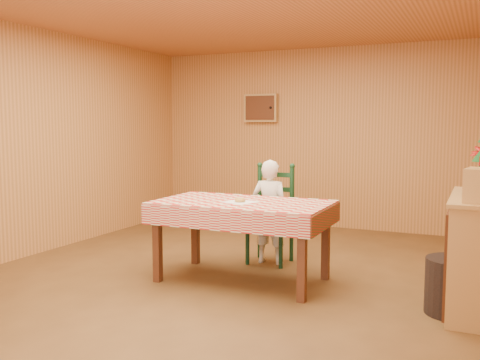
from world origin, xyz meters
name	(u,v)px	position (x,y,z in m)	size (l,w,h in m)	color
ground	(232,278)	(0.00, 0.00, 0.00)	(6.00, 6.00, 0.00)	brown
cabin_walls	(253,93)	(0.00, 0.53, 1.83)	(5.10, 6.05, 2.65)	#BF8245
dining_table	(242,210)	(0.12, -0.01, 0.69)	(1.66, 0.96, 0.77)	#532A16
ladder_chair	(272,216)	(0.12, 0.77, 0.50)	(0.44, 0.40, 1.08)	black
seated_child	(270,212)	(0.12, 0.72, 0.56)	(0.41, 0.27, 1.12)	white
napkin	(240,202)	(0.12, -0.06, 0.77)	(0.26, 0.26, 0.00)	white
donut	(240,200)	(0.12, -0.06, 0.79)	(0.11, 0.11, 0.04)	#C29445
storage_bin	(454,287)	(2.03, -0.16, 0.22)	(0.45, 0.45, 0.45)	black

